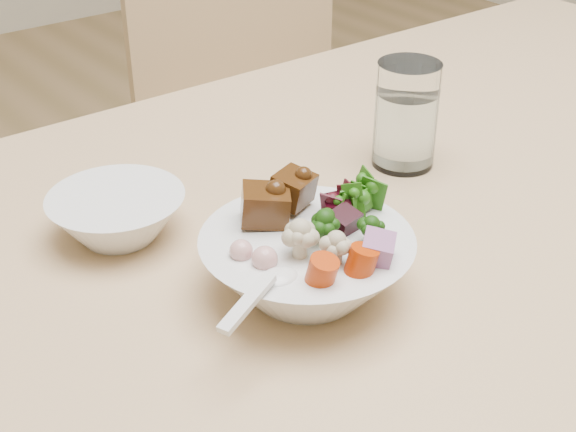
{
  "coord_description": "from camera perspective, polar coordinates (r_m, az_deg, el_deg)",
  "views": [
    {
      "loc": [
        -0.71,
        -0.5,
        1.14
      ],
      "look_at": [
        -0.34,
        -0.02,
        0.77
      ],
      "focal_mm": 50.0,
      "sensor_mm": 36.0,
      "label": 1
    }
  ],
  "objects": [
    {
      "name": "water_glass",
      "position": [
        0.92,
        8.37,
        6.83
      ],
      "size": [
        0.07,
        0.07,
        0.12
      ],
      "color": "white",
      "rests_on": "dining_table"
    },
    {
      "name": "food_bowl",
      "position": [
        0.71,
        1.36,
        -3.11
      ],
      "size": [
        0.19,
        0.19,
        0.1
      ],
      "color": "white",
      "rests_on": "dining_table"
    },
    {
      "name": "soup_spoon",
      "position": [
        0.64,
        -1.22,
        -4.88
      ],
      "size": [
        0.1,
        0.05,
        0.02
      ],
      "rotation": [
        0.0,
        0.0,
        0.37
      ],
      "color": "white",
      "rests_on": "food_bowl"
    },
    {
      "name": "chair_far",
      "position": [
        1.51,
        -1.98,
        6.36
      ],
      "size": [
        0.48,
        0.48,
        0.9
      ],
      "rotation": [
        0.0,
        0.0,
        -0.19
      ],
      "color": "tan",
      "rests_on": "ground"
    },
    {
      "name": "side_bowl",
      "position": [
        0.81,
        -12.02,
        -0.0
      ],
      "size": [
        0.14,
        0.14,
        0.05
      ],
      "primitive_type": null,
      "color": "white",
      "rests_on": "dining_table"
    },
    {
      "name": "dining_table",
      "position": [
        0.91,
        8.96,
        -2.81
      ],
      "size": [
        1.51,
        0.86,
        0.71
      ],
      "rotation": [
        0.0,
        0.0,
        -0.01
      ],
      "color": "tan",
      "rests_on": "ground"
    }
  ]
}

